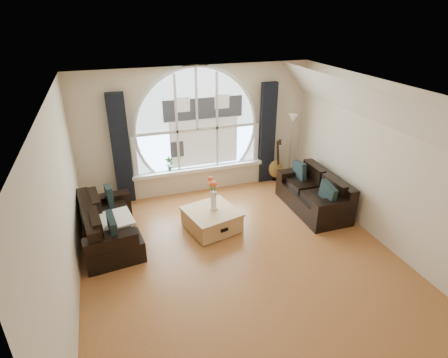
# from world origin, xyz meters

# --- Properties ---
(ground) EXTENTS (5.00, 5.50, 0.01)m
(ground) POSITION_xyz_m (0.00, 0.00, 0.00)
(ground) COLOR brown
(ground) RESTS_ON ground
(ceiling) EXTENTS (5.00, 5.50, 0.01)m
(ceiling) POSITION_xyz_m (0.00, 0.00, 2.70)
(ceiling) COLOR silver
(ceiling) RESTS_ON ground
(wall_back) EXTENTS (5.00, 0.01, 2.70)m
(wall_back) POSITION_xyz_m (0.00, 2.75, 1.35)
(wall_back) COLOR beige
(wall_back) RESTS_ON ground
(wall_front) EXTENTS (5.00, 0.01, 2.70)m
(wall_front) POSITION_xyz_m (0.00, -2.75, 1.35)
(wall_front) COLOR beige
(wall_front) RESTS_ON ground
(wall_left) EXTENTS (0.01, 5.50, 2.70)m
(wall_left) POSITION_xyz_m (-2.50, 0.00, 1.35)
(wall_left) COLOR beige
(wall_left) RESTS_ON ground
(wall_right) EXTENTS (0.01, 5.50, 2.70)m
(wall_right) POSITION_xyz_m (2.50, 0.00, 1.35)
(wall_right) COLOR beige
(wall_right) RESTS_ON ground
(attic_slope) EXTENTS (0.92, 5.50, 0.72)m
(attic_slope) POSITION_xyz_m (2.20, 0.00, 2.35)
(attic_slope) COLOR silver
(attic_slope) RESTS_ON ground
(arched_window) EXTENTS (2.60, 0.06, 2.15)m
(arched_window) POSITION_xyz_m (0.00, 2.72, 1.62)
(arched_window) COLOR silver
(arched_window) RESTS_ON wall_back
(window_sill) EXTENTS (2.90, 0.22, 0.08)m
(window_sill) POSITION_xyz_m (0.00, 2.65, 0.51)
(window_sill) COLOR white
(window_sill) RESTS_ON wall_back
(window_frame) EXTENTS (2.76, 0.08, 2.15)m
(window_frame) POSITION_xyz_m (0.00, 2.69, 1.62)
(window_frame) COLOR white
(window_frame) RESTS_ON wall_back
(neighbor_house) EXTENTS (1.70, 0.02, 1.50)m
(neighbor_house) POSITION_xyz_m (0.15, 2.71, 1.50)
(neighbor_house) COLOR silver
(neighbor_house) RESTS_ON wall_back
(curtain_left) EXTENTS (0.35, 0.12, 2.30)m
(curtain_left) POSITION_xyz_m (-1.60, 2.63, 1.15)
(curtain_left) COLOR black
(curtain_left) RESTS_ON ground
(curtain_right) EXTENTS (0.35, 0.12, 2.30)m
(curtain_right) POSITION_xyz_m (1.60, 2.63, 1.15)
(curtain_right) COLOR black
(curtain_right) RESTS_ON ground
(sofa_left) EXTENTS (1.02, 1.74, 0.74)m
(sofa_left) POSITION_xyz_m (-1.99, 1.18, 0.40)
(sofa_left) COLOR black
(sofa_left) RESTS_ON ground
(sofa_right) EXTENTS (0.84, 1.67, 0.74)m
(sofa_right) POSITION_xyz_m (1.95, 1.08, 0.40)
(sofa_right) COLOR black
(sofa_right) RESTS_ON ground
(coffee_chest) EXTENTS (1.08, 1.08, 0.43)m
(coffee_chest) POSITION_xyz_m (-0.20, 1.01, 0.22)
(coffee_chest) COLOR #B5824D
(coffee_chest) RESTS_ON ground
(throw_blanket) EXTENTS (0.65, 0.65, 0.10)m
(throw_blanket) POSITION_xyz_m (-1.88, 1.03, 0.50)
(throw_blanket) COLOR silver
(throw_blanket) RESTS_ON sofa_left
(vase_flowers) EXTENTS (0.24, 0.24, 0.70)m
(vase_flowers) POSITION_xyz_m (-0.15, 1.06, 0.78)
(vase_flowers) COLOR white
(vase_flowers) RESTS_ON coffee_chest
(floor_lamp) EXTENTS (0.24, 0.24, 1.60)m
(floor_lamp) POSITION_xyz_m (2.12, 2.46, 0.80)
(floor_lamp) COLOR #B2B2B2
(floor_lamp) RESTS_ON ground
(guitar) EXTENTS (0.36, 0.25, 1.06)m
(guitar) POSITION_xyz_m (1.82, 2.54, 0.53)
(guitar) COLOR olive
(guitar) RESTS_ON ground
(potted_plant) EXTENTS (0.18, 0.14, 0.32)m
(potted_plant) POSITION_xyz_m (-0.65, 2.65, 0.71)
(potted_plant) COLOR #1E6023
(potted_plant) RESTS_ON window_sill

